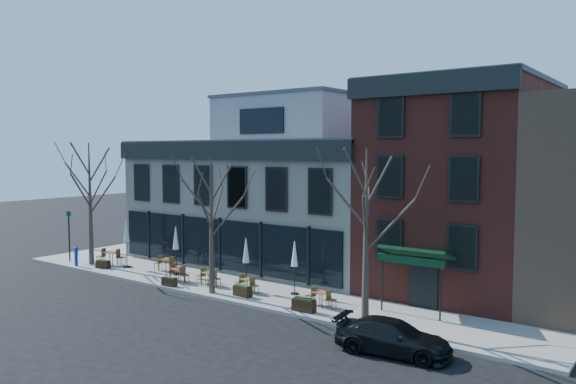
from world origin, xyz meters
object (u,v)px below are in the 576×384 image
Objects in this scene: call_box at (76,255)px; umbrella_0 at (126,233)px; parked_sedan at (393,337)px; cafe_set_0 at (111,257)px.

umbrella_0 is at bearing 29.35° from call_box.
parked_sedan is 2.15× the size of cafe_set_0.
umbrella_0 reaches higher than cafe_set_0.
cafe_set_0 is 2.22m from umbrella_0.
umbrella_0 is (-20.16, 3.59, 1.69)m from parked_sedan.
parked_sedan is at bearing -4.74° from call_box.
call_box is (-23.12, 1.92, 0.20)m from parked_sedan.
cafe_set_0 is at bearing 46.75° from call_box.
parked_sedan is 1.42× the size of umbrella_0.
umbrella_0 is (1.50, 0.11, 1.64)m from cafe_set_0.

